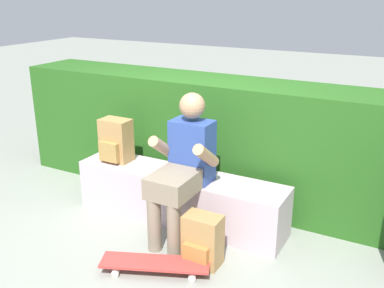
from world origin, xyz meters
TOP-DOWN VIEW (x-y plane):
  - ground_plane at (0.00, 0.00)m, footprint 24.00×24.00m
  - bench_main at (0.00, 0.38)m, footprint 1.93×0.41m
  - person_skater at (0.16, 0.17)m, footprint 0.49×0.62m
  - skateboard_near_person at (0.24, -0.40)m, footprint 0.82×0.49m
  - backpack_on_bench at (-0.67, 0.37)m, footprint 0.28×0.23m
  - backpack_on_ground at (0.49, -0.14)m, footprint 0.28×0.23m
  - hedge_row at (0.20, 1.04)m, footprint 4.59×0.64m

SIDE VIEW (x-z plane):
  - ground_plane at x=0.00m, z-range 0.00..0.00m
  - skateboard_near_person at x=0.24m, z-range 0.03..0.12m
  - backpack_on_ground at x=0.49m, z-range -0.01..0.39m
  - bench_main at x=0.00m, z-range 0.00..0.45m
  - hedge_row at x=0.20m, z-range 0.00..1.17m
  - backpack_on_bench at x=-0.67m, z-range 0.44..0.84m
  - person_skater at x=0.16m, z-range 0.05..1.25m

